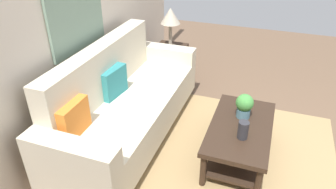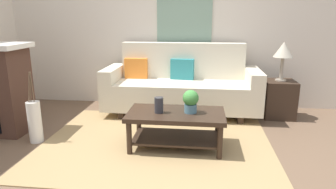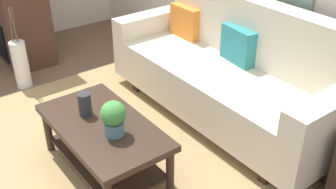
# 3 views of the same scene
# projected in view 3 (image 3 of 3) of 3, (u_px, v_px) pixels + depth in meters

# --- Properties ---
(ground_plane) EXTENTS (9.47, 9.47, 0.00)m
(ground_plane) POSITION_uv_depth(u_px,v_px,m) (46.00, 174.00, 3.14)
(ground_plane) COLOR brown
(area_rug) EXTENTS (2.71, 2.20, 0.01)m
(area_rug) POSITION_uv_depth(u_px,v_px,m) (103.00, 149.00, 3.39)
(area_rug) COLOR #A38456
(area_rug) RESTS_ON ground_plane
(couch) EXTENTS (2.34, 0.84, 1.08)m
(couch) POSITION_uv_depth(u_px,v_px,m) (226.00, 74.00, 3.64)
(couch) COLOR beige
(couch) RESTS_ON ground_plane
(throw_pillow_orange) EXTENTS (0.36, 0.13, 0.32)m
(throw_pillow_orange) POSITION_uv_depth(u_px,v_px,m) (186.00, 22.00, 4.09)
(throw_pillow_orange) COLOR orange
(throw_pillow_orange) RESTS_ON couch
(throw_pillow_teal) EXTENTS (0.37, 0.16, 0.32)m
(throw_pillow_teal) POSITION_uv_depth(u_px,v_px,m) (238.00, 45.00, 3.58)
(throw_pillow_teal) COLOR teal
(throw_pillow_teal) RESTS_ON couch
(coffee_table) EXTENTS (1.10, 0.60, 0.43)m
(coffee_table) POSITION_uv_depth(u_px,v_px,m) (104.00, 137.00, 3.02)
(coffee_table) COLOR #332319
(coffee_table) RESTS_ON ground_plane
(tabletop_vase) EXTENTS (0.10, 0.10, 0.18)m
(tabletop_vase) POSITION_uv_depth(u_px,v_px,m) (85.00, 104.00, 3.03)
(tabletop_vase) COLOR #2D2D33
(tabletop_vase) RESTS_ON coffee_table
(potted_plant_tabletop) EXTENTS (0.18, 0.18, 0.26)m
(potted_plant_tabletop) POSITION_uv_depth(u_px,v_px,m) (113.00, 117.00, 2.78)
(potted_plant_tabletop) COLOR slate
(potted_plant_tabletop) RESTS_ON coffee_table
(fireplace) EXTENTS (1.02, 0.58, 1.16)m
(fireplace) POSITION_uv_depth(u_px,v_px,m) (16.00, 11.00, 4.67)
(fireplace) COLOR #472D23
(fireplace) RESTS_ON ground_plane
(floor_vase) EXTENTS (0.16, 0.16, 0.51)m
(floor_vase) POSITION_uv_depth(u_px,v_px,m) (21.00, 65.00, 4.21)
(floor_vase) COLOR white
(floor_vase) RESTS_ON ground_plane
(floor_vase_branch_a) EXTENTS (0.03, 0.05, 0.36)m
(floor_vase_branch_a) POSITION_uv_depth(u_px,v_px,m) (13.00, 26.00, 3.98)
(floor_vase_branch_a) COLOR brown
(floor_vase_branch_a) RESTS_ON floor_vase
(floor_vase_branch_b) EXTENTS (0.05, 0.01, 0.36)m
(floor_vase_branch_b) POSITION_uv_depth(u_px,v_px,m) (14.00, 25.00, 4.01)
(floor_vase_branch_b) COLOR brown
(floor_vase_branch_b) RESTS_ON floor_vase
(floor_vase_branch_c) EXTENTS (0.05, 0.03, 0.36)m
(floor_vase_branch_c) POSITION_uv_depth(u_px,v_px,m) (11.00, 25.00, 3.99)
(floor_vase_branch_c) COLOR brown
(floor_vase_branch_c) RESTS_ON floor_vase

